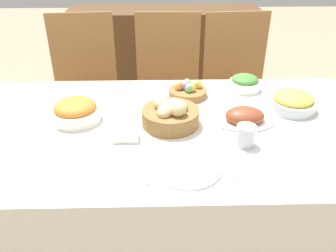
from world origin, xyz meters
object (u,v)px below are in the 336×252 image
at_px(bread_basket, 171,115).
at_px(egg_basket, 188,91).
at_px(chair_far_left, 85,90).
at_px(ham_platter, 244,117).
at_px(chair_far_right, 237,88).
at_px(sideboard, 165,60).
at_px(dinner_plate, 187,168).
at_px(knife, 229,167).
at_px(green_salad_bowl, 245,83).
at_px(spoon, 237,167).
at_px(pineapple_bowl, 293,101).
at_px(chair_far_center, 168,89).
at_px(drinking_cup, 246,135).
at_px(carrot_bowl, 76,111).
at_px(fork, 146,169).
at_px(butter_dish, 126,136).

xyz_separation_m(bread_basket, egg_basket, (0.09, 0.28, -0.02)).
distance_m(chair_far_left, ham_platter, 1.23).
distance_m(chair_far_left, chair_far_right, 1.01).
relative_size(sideboard, ham_platter, 6.13).
relative_size(chair_far_right, dinner_plate, 4.20).
distance_m(sideboard, knife, 2.02).
distance_m(green_salad_bowl, spoon, 0.69).
distance_m(chair_far_right, bread_basket, 1.01).
distance_m(pineapple_bowl, spoon, 0.55).
height_order(chair_far_center, pineapple_bowl, chair_far_center).
relative_size(bread_basket, green_salad_bowl, 1.54).
bearing_deg(spoon, pineapple_bowl, 57.05).
relative_size(chair_far_center, drinking_cup, 12.24).
bearing_deg(chair_far_left, green_salad_bowl, -33.19).
relative_size(chair_far_right, carrot_bowl, 4.76).
relative_size(green_salad_bowl, drinking_cup, 1.91).
bearing_deg(egg_basket, chair_far_left, 137.91).
relative_size(egg_basket, pineapple_bowl, 0.90).
bearing_deg(carrot_bowl, pineapple_bowl, 4.34).
bearing_deg(dinner_plate, drinking_cup, 32.66).
distance_m(ham_platter, spoon, 0.34).
xyz_separation_m(sideboard, knife, (0.19, -1.98, 0.31)).
xyz_separation_m(chair_far_center, ham_platter, (0.31, -0.84, 0.24)).
bearing_deg(chair_far_left, fork, -73.98).
xyz_separation_m(fork, knife, (0.29, 0.00, 0.00)).
bearing_deg(ham_platter, carrot_bowl, 176.90).
bearing_deg(pineapple_bowl, bread_basket, -167.30).
bearing_deg(drinking_cup, fork, -158.45).
bearing_deg(chair_far_left, knife, -62.62).
bearing_deg(sideboard, fork, -92.79).
bearing_deg(ham_platter, pineapple_bowl, 24.87).
relative_size(chair_far_center, knife, 5.96).
distance_m(egg_basket, spoon, 0.61).
relative_size(green_salad_bowl, spoon, 0.93).
bearing_deg(chair_far_right, bread_basket, -123.71).
relative_size(chair_far_center, green_salad_bowl, 6.41).
xyz_separation_m(green_salad_bowl, pineapple_bowl, (0.17, -0.23, 0.00)).
relative_size(sideboard, drinking_cup, 19.10).
height_order(sideboard, spoon, sideboard).
distance_m(chair_far_center, bread_basket, 0.90).
relative_size(chair_far_center, carrot_bowl, 4.76).
bearing_deg(green_salad_bowl, knife, -106.30).
bearing_deg(sideboard, chair_far_center, -89.42).
height_order(chair_far_right, fork, chair_far_right).
relative_size(carrot_bowl, dinner_plate, 0.88).
relative_size(spoon, butter_dish, 1.69).
bearing_deg(chair_far_center, spoon, -78.09).
distance_m(chair_far_right, spoon, 1.21).
bearing_deg(dinner_plate, egg_basket, 85.74).
bearing_deg(butter_dish, egg_basket, 55.64).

